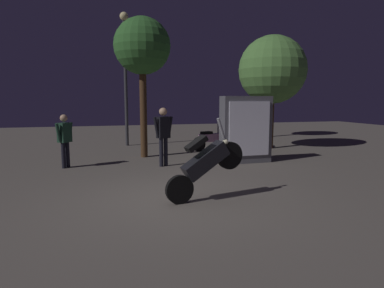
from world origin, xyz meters
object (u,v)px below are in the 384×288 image
(person_bystander_far, at_px, (65,137))
(motorcycle_black_foreground, at_px, (205,163))
(motorcycle_pink_parked_left, at_px, (211,139))
(person_rider_beside, at_px, (163,131))
(streetlamp_near, at_px, (125,64))
(kiosk_billboard, at_px, (246,130))

(person_bystander_far, bearing_deg, motorcycle_black_foreground, -15.83)
(motorcycle_black_foreground, xyz_separation_m, motorcycle_pink_parked_left, (2.18, 6.20, -0.31))
(motorcycle_pink_parked_left, bearing_deg, person_rider_beside, -147.52)
(motorcycle_black_foreground, height_order, motorcycle_pink_parked_left, motorcycle_black_foreground)
(streetlamp_near, bearing_deg, person_bystander_far, -115.49)
(kiosk_billboard, bearing_deg, person_bystander_far, -6.90)
(motorcycle_black_foreground, bearing_deg, kiosk_billboard, 45.44)
(motorcycle_pink_parked_left, distance_m, streetlamp_near, 4.92)
(streetlamp_near, bearing_deg, motorcycle_black_foreground, -83.93)
(person_rider_beside, distance_m, person_bystander_far, 2.87)
(motorcycle_black_foreground, bearing_deg, person_bystander_far, 116.48)
(person_bystander_far, relative_size, streetlamp_near, 0.28)
(person_rider_beside, distance_m, streetlamp_near, 5.54)
(person_bystander_far, relative_size, kiosk_billboard, 0.75)
(motorcycle_pink_parked_left, relative_size, kiosk_billboard, 0.77)
(person_rider_beside, bearing_deg, streetlamp_near, 166.85)
(motorcycle_black_foreground, relative_size, kiosk_billboard, 0.79)
(streetlamp_near, bearing_deg, motorcycle_pink_parked_left, -36.75)
(person_bystander_far, height_order, kiosk_billboard, kiosk_billboard)
(person_rider_beside, height_order, streetlamp_near, streetlamp_near)
(person_bystander_far, distance_m, streetlamp_near, 5.51)
(motorcycle_black_foreground, xyz_separation_m, person_rider_beside, (-0.18, 3.59, 0.31))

